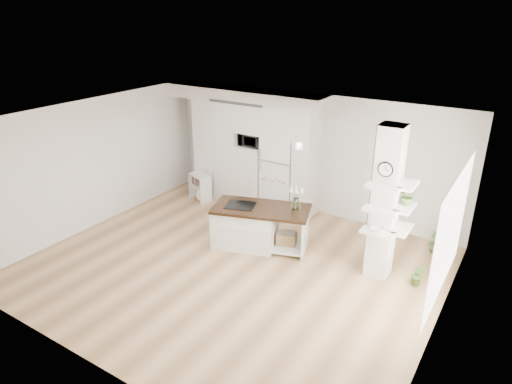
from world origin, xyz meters
TOP-DOWN VIEW (x-y plane):
  - floor at (0.00, 0.00)m, footprint 7.00×6.00m
  - room at (0.00, 0.00)m, footprint 7.04×6.04m
  - cabinet_wall at (-1.45, 2.67)m, footprint 4.00×0.71m
  - refrigerator at (-0.53, 2.68)m, footprint 0.78×0.69m
  - column at (2.38, 1.13)m, footprint 0.69×0.90m
  - window at (3.48, 0.30)m, footprint 0.00×2.40m
  - pendant_light at (1.70, 0.15)m, footprint 0.12×0.12m
  - kitchen_island at (-0.16, 0.87)m, footprint 2.03×1.41m
  - bookshelf at (-2.41, 2.08)m, footprint 0.63×0.48m
  - floor_plant_a at (3.00, 1.17)m, footprint 0.26×0.22m
  - floor_plant_b at (3.00, 2.50)m, footprint 0.27×0.27m
  - microwave at (-1.27, 2.62)m, footprint 0.54×0.37m
  - shelf_plant at (2.63, 1.30)m, footprint 0.27×0.23m
  - decor_bowl at (2.30, 0.90)m, footprint 0.22×0.22m

SIDE VIEW (x-z plane):
  - floor at x=0.00m, z-range -0.01..0.01m
  - floor_plant_a at x=3.00m, z-range 0.00..0.42m
  - floor_plant_b at x=3.00m, z-range 0.00..0.43m
  - bookshelf at x=-2.41m, z-range -0.04..0.62m
  - kitchen_island at x=-0.16m, z-range -0.26..1.14m
  - refrigerator at x=-0.53m, z-range 0.00..1.75m
  - decor_bowl at x=2.30m, z-range 0.98..1.03m
  - column at x=2.38m, z-range 0.00..2.70m
  - window at x=3.48m, z-range 0.30..2.70m
  - cabinet_wall at x=-1.45m, z-range 0.16..2.86m
  - shelf_plant at x=2.63m, z-range 1.38..1.67m
  - microwave at x=-1.27m, z-range 1.42..1.72m
  - room at x=0.00m, z-range 0.50..3.22m
  - pendant_light at x=1.70m, z-range 2.07..2.17m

